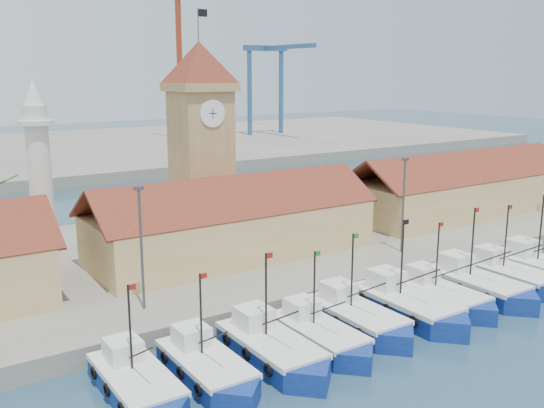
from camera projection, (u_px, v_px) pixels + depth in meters
ground at (380, 348)px, 41.00m from camera, size 400.00×400.00×0.00m
quay at (213, 252)px, 60.39m from camera, size 140.00×32.00×1.50m
terminal at (24, 154)px, 130.40m from camera, size 240.00×80.00×2.00m
boat_0 at (138, 386)px, 34.58m from camera, size 3.36×9.21×6.97m
boat_1 at (209, 370)px, 36.52m from camera, size 3.35×9.19×6.95m
boat_2 at (274, 351)px, 38.81m from camera, size 3.63×9.94×7.52m
boat_3 at (321, 337)px, 40.98m from camera, size 3.35×9.19×6.95m
boat_4 at (359, 320)px, 43.80m from camera, size 3.57×9.79×7.40m
boat_5 at (409, 308)px, 45.88m from camera, size 3.82×10.48×7.93m
boat_6 at (443, 298)px, 48.18m from camera, size 3.43×9.39×7.11m
boat_7 at (479, 287)px, 50.35m from camera, size 3.77×10.33×7.81m
boat_8 at (512, 278)px, 52.78m from camera, size 3.61×9.90×7.49m
hall_center at (232, 229)px, 56.44m from camera, size 27.04×10.13×7.61m
hall_right at (460, 192)px, 73.71m from camera, size 31.20×10.13×7.61m
clock_tower at (201, 138)px, 59.63m from camera, size 5.80×5.80×22.70m
minaret at (40, 171)px, 53.65m from camera, size 3.00×3.00×16.30m
lamp_posts at (286, 219)px, 49.67m from camera, size 80.70×0.25×9.03m
crane_red_right at (182, 29)px, 138.03m from camera, size 1.00×35.61×46.20m
gantry at (273, 65)px, 157.07m from camera, size 13.00×22.00×23.20m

